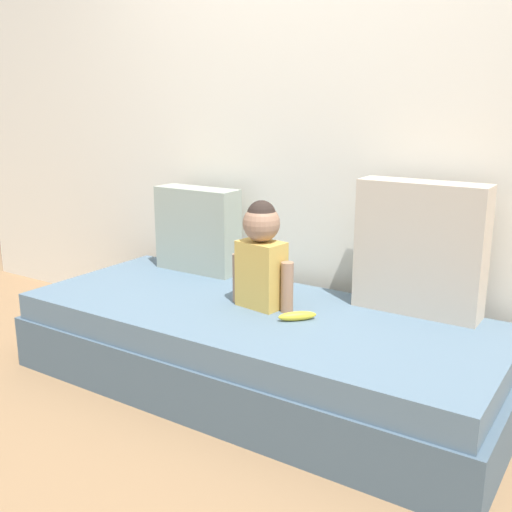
# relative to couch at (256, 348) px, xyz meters

# --- Properties ---
(ground_plane) EXTENTS (12.00, 12.00, 0.00)m
(ground_plane) POSITION_rel_couch_xyz_m (0.00, 0.00, -0.19)
(ground_plane) COLOR #93704C
(back_wall) EXTENTS (5.46, 0.10, 2.37)m
(back_wall) POSITION_rel_couch_xyz_m (0.00, 0.60, 1.00)
(back_wall) COLOR silver
(back_wall) RESTS_ON ground
(couch) EXTENTS (2.26, 0.93, 0.38)m
(couch) POSITION_rel_couch_xyz_m (0.00, 0.00, 0.00)
(couch) COLOR #495F70
(couch) RESTS_ON ground
(throw_pillow_left) EXTENTS (0.48, 0.16, 0.46)m
(throw_pillow_left) POSITION_rel_couch_xyz_m (-0.62, 0.37, 0.42)
(throw_pillow_left) COLOR #99A393
(throw_pillow_left) RESTS_ON couch
(throw_pillow_right) EXTENTS (0.56, 0.16, 0.59)m
(throw_pillow_right) POSITION_rel_couch_xyz_m (0.62, 0.37, 0.49)
(throw_pillow_right) COLOR #C1B29E
(throw_pillow_right) RESTS_ON couch
(toddler) EXTENTS (0.32, 0.17, 0.49)m
(toddler) POSITION_rel_couch_xyz_m (0.00, 0.05, 0.44)
(toddler) COLOR gold
(toddler) RESTS_ON couch
(banana) EXTENTS (0.15, 0.15, 0.04)m
(banana) POSITION_rel_couch_xyz_m (0.23, -0.02, 0.21)
(banana) COLOR yellow
(banana) RESTS_ON couch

